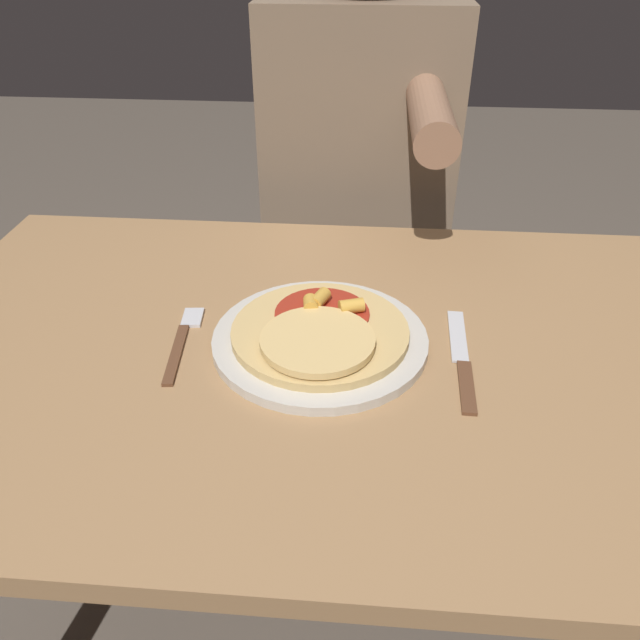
# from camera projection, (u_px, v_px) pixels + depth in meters

# --- Properties ---
(ground_plane) EXTENTS (8.00, 8.00, 0.00)m
(ground_plane) POSITION_uv_depth(u_px,v_px,m) (340.00, 638.00, 1.25)
(ground_plane) COLOR brown
(dining_table) EXTENTS (1.27, 0.75, 0.73)m
(dining_table) POSITION_uv_depth(u_px,v_px,m) (348.00, 406.00, 0.91)
(dining_table) COLOR #9E754C
(dining_table) RESTS_ON ground_plane
(plate) EXTENTS (0.29, 0.29, 0.01)m
(plate) POSITION_uv_depth(u_px,v_px,m) (320.00, 340.00, 0.84)
(plate) COLOR beige
(plate) RESTS_ON dining_table
(pizza) EXTENTS (0.24, 0.24, 0.04)m
(pizza) POSITION_uv_depth(u_px,v_px,m) (320.00, 332.00, 0.83)
(pizza) COLOR tan
(pizza) RESTS_ON plate
(fork) EXTENTS (0.03, 0.18, 0.00)m
(fork) POSITION_uv_depth(u_px,v_px,m) (183.00, 338.00, 0.86)
(fork) COLOR brown
(fork) RESTS_ON dining_table
(knife) EXTENTS (0.03, 0.22, 0.00)m
(knife) POSITION_uv_depth(u_px,v_px,m) (462.00, 360.00, 0.82)
(knife) COLOR brown
(knife) RESTS_ON dining_table
(person_diner) EXTENTS (0.40, 0.52, 1.28)m
(person_diner) POSITION_uv_depth(u_px,v_px,m) (359.00, 168.00, 1.34)
(person_diner) COLOR #2D2D38
(person_diner) RESTS_ON ground_plane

